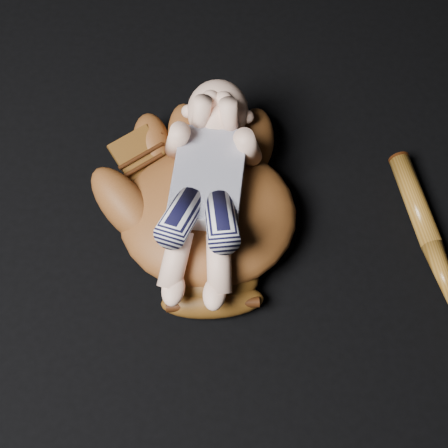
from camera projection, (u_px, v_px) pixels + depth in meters
The scene contains 3 objects.
baseball_glove at pixel (208, 211), 1.11m from camera, with size 0.36×0.41×0.13m, color #603214, non-canonical shape.
newborn_baby at pixel (206, 191), 1.06m from camera, with size 0.18×0.38×0.16m, color beige, non-canonical shape.
baseball_bat at pixel (436, 257), 1.13m from camera, with size 0.04×0.39×0.04m, color brown, non-canonical shape.
Camera 1 is at (-0.10, -0.50, 1.04)m, focal length 55.00 mm.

